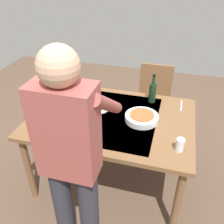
{
  "coord_description": "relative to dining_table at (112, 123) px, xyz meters",
  "views": [
    {
      "loc": [
        -0.51,
        1.81,
        2.04
      ],
      "look_at": [
        0.0,
        0.0,
        0.82
      ],
      "focal_mm": 39.48,
      "sensor_mm": 36.0,
      "label": 1
    }
  ],
  "objects": [
    {
      "name": "person_server",
      "position": [
        0.04,
        0.79,
        0.27
      ],
      "size": [
        0.42,
        0.61,
        1.69
      ],
      "color": "#2D2D38",
      "rests_on": "ground_plane"
    },
    {
      "name": "ground_plane",
      "position": [
        0.0,
        0.0,
        -0.7
      ],
      "size": [
        6.0,
        6.0,
        0.0
      ],
      "primitive_type": "plane",
      "color": "brown"
    },
    {
      "name": "dining_table",
      "position": [
        0.0,
        0.0,
        0.0
      ],
      "size": [
        1.48,
        1.05,
        0.77
      ],
      "color": "brown",
      "rests_on": "ground_plane"
    },
    {
      "name": "serving_bowl_pasta",
      "position": [
        -0.27,
        -0.01,
        0.11
      ],
      "size": [
        0.3,
        0.3,
        0.07
      ],
      "color": "silver",
      "rests_on": "dining_table"
    },
    {
      "name": "chair_near",
      "position": [
        -0.28,
        -0.91,
        -0.17
      ],
      "size": [
        0.4,
        0.4,
        0.91
      ],
      "color": "#523019",
      "rests_on": "ground_plane"
    },
    {
      "name": "table_knife",
      "position": [
        -0.61,
        -0.37,
        0.08
      ],
      "size": [
        0.02,
        0.2,
        0.0
      ],
      "primitive_type": "cube",
      "rotation": [
        0.0,
        0.0,
        0.02
      ],
      "color": "silver",
      "rests_on": "dining_table"
    },
    {
      "name": "water_cup_near_left",
      "position": [
        0.08,
        0.45,
        0.12
      ],
      "size": [
        0.08,
        0.08,
        0.1
      ],
      "primitive_type": "cylinder",
      "color": "silver",
      "rests_on": "dining_table"
    },
    {
      "name": "table_fork",
      "position": [
        0.52,
        0.25,
        0.08
      ],
      "size": [
        0.05,
        0.18,
        0.0
      ],
      "primitive_type": "cube",
      "rotation": [
        0.0,
        0.0,
        -0.2
      ],
      "color": "silver",
      "rests_on": "dining_table"
    },
    {
      "name": "wine_bottle",
      "position": [
        -0.31,
        -0.37,
        0.18
      ],
      "size": [
        0.07,
        0.07,
        0.3
      ],
      "color": "black",
      "rests_on": "dining_table"
    },
    {
      "name": "water_cup_near_right",
      "position": [
        -0.62,
        0.3,
        0.13
      ],
      "size": [
        0.06,
        0.06,
        0.11
      ],
      "primitive_type": "cylinder",
      "color": "silver",
      "rests_on": "dining_table"
    },
    {
      "name": "wine_glass_left",
      "position": [
        0.43,
        -0.23,
        0.18
      ],
      "size": [
        0.07,
        0.07,
        0.15
      ],
      "color": "white",
      "rests_on": "dining_table"
    },
    {
      "name": "dinner_plate_near",
      "position": [
        0.17,
        -0.11,
        0.08
      ],
      "size": [
        0.23,
        0.23,
        0.01
      ],
      "primitive_type": "cylinder",
      "color": "silver",
      "rests_on": "dining_table"
    }
  ]
}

